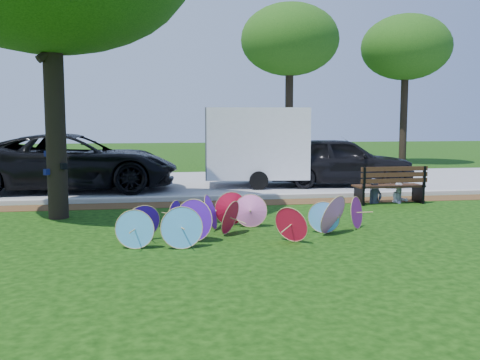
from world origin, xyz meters
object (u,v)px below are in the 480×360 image
object	(u,v)px
black_van	(74,162)
dark_pickup	(339,161)
person_right	(400,183)
cargo_trailer	(256,143)
parasol_pile	(238,217)
person_left	(375,179)
park_bench	(388,185)

from	to	relation	value
black_van	dark_pickup	xyz separation A→B (m)	(8.64, -0.10, -0.06)
dark_pickup	person_right	world-z (taller)	dark_pickup
cargo_trailer	person_right	bearing A→B (deg)	-47.25
parasol_pile	cargo_trailer	size ratio (longest dim) A/B	1.51
person_right	person_left	bearing A→B (deg)	177.86
dark_pickup	park_bench	xyz separation A→B (m)	(-0.01, -3.89, -0.34)
dark_pickup	park_bench	world-z (taller)	dark_pickup
park_bench	person_right	size ratio (longest dim) A/B	1.81
parasol_pile	black_van	xyz separation A→B (m)	(-4.05, 7.37, 0.54)
black_van	parasol_pile	bearing A→B (deg)	-149.51
black_van	park_bench	world-z (taller)	black_van
person_left	black_van	bearing A→B (deg)	132.01
black_van	person_left	world-z (taller)	black_van
person_left	person_right	bearing A→B (deg)	-22.53
person_left	person_right	distance (m)	0.71
cargo_trailer	park_bench	world-z (taller)	cargo_trailer
parasol_pile	park_bench	size ratio (longest dim) A/B	2.63
park_bench	black_van	bearing A→B (deg)	153.30
parasol_pile	person_left	xyz separation A→B (m)	(4.23, 3.43, 0.28)
cargo_trailer	park_bench	xyz separation A→B (m)	(2.77, -4.25, -0.96)
park_bench	dark_pickup	bearing A→B (deg)	87.96
parasol_pile	park_bench	world-z (taller)	park_bench
cargo_trailer	park_bench	distance (m)	5.16
parasol_pile	cargo_trailer	distance (m)	7.91
person_right	cargo_trailer	bearing A→B (deg)	124.46
parasol_pile	dark_pickup	size ratio (longest dim) A/B	1.02
black_van	dark_pickup	world-z (taller)	black_van
park_bench	person_left	xyz separation A→B (m)	(-0.35, 0.05, 0.15)
dark_pickup	person_left	size ratio (longest dim) A/B	3.80
dark_pickup	person_right	size ratio (longest dim) A/B	4.66
cargo_trailer	black_van	bearing A→B (deg)	-171.34
person_left	dark_pickup	bearing A→B (deg)	62.10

